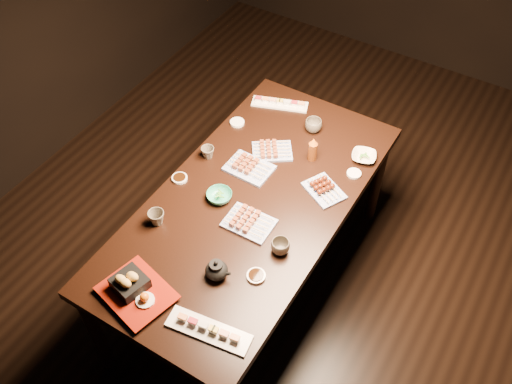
% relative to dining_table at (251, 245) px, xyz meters
% --- Properties ---
extents(ground, '(5.00, 5.00, 0.00)m').
position_rel_dining_table_xyz_m(ground, '(0.19, 0.17, -0.38)').
color(ground, black).
rests_on(ground, ground).
extents(dining_table, '(0.95, 1.83, 0.75)m').
position_rel_dining_table_xyz_m(dining_table, '(0.00, 0.00, 0.00)').
color(dining_table, black).
rests_on(dining_table, ground).
extents(sushi_platter_near, '(0.38, 0.15, 0.05)m').
position_rel_dining_table_xyz_m(sushi_platter_near, '(0.23, -0.71, 0.40)').
color(sushi_platter_near, white).
rests_on(sushi_platter_near, dining_table).
extents(sushi_platter_far, '(0.34, 0.20, 0.04)m').
position_rel_dining_table_xyz_m(sushi_platter_far, '(-0.25, 0.73, 0.40)').
color(sushi_platter_far, white).
rests_on(sushi_platter_far, dining_table).
extents(yakitori_plate_center, '(0.24, 0.18, 0.06)m').
position_rel_dining_table_xyz_m(yakitori_plate_center, '(-0.12, 0.18, 0.41)').
color(yakitori_plate_center, '#828EB6').
rests_on(yakitori_plate_center, dining_table).
extents(yakitori_plate_right, '(0.24, 0.18, 0.06)m').
position_rel_dining_table_xyz_m(yakitori_plate_right, '(0.07, -0.13, 0.40)').
color(yakitori_plate_right, '#828EB6').
rests_on(yakitori_plate_right, dining_table).
extents(yakitori_plate_left, '(0.26, 0.25, 0.05)m').
position_rel_dining_table_xyz_m(yakitori_plate_left, '(-0.08, 0.36, 0.40)').
color(yakitori_plate_left, '#828EB6').
rests_on(yakitori_plate_left, dining_table).
extents(tsukune_plate, '(0.25, 0.23, 0.05)m').
position_rel_dining_table_xyz_m(tsukune_plate, '(0.29, 0.25, 0.40)').
color(tsukune_plate, '#828EB6').
rests_on(tsukune_plate, dining_table).
extents(edamame_bowl_green, '(0.15, 0.15, 0.04)m').
position_rel_dining_table_xyz_m(edamame_bowl_green, '(-0.14, -0.07, 0.40)').
color(edamame_bowl_green, '#329975').
rests_on(edamame_bowl_green, dining_table).
extents(edamame_bowl_cream, '(0.16, 0.16, 0.03)m').
position_rel_dining_table_xyz_m(edamame_bowl_cream, '(0.36, 0.57, 0.39)').
color(edamame_bowl_cream, beige).
rests_on(edamame_bowl_cream, dining_table).
extents(tempura_tray, '(0.36, 0.32, 0.11)m').
position_rel_dining_table_xyz_m(tempura_tray, '(-0.14, -0.73, 0.43)').
color(tempura_tray, black).
rests_on(tempura_tray, dining_table).
extents(teacup_near_left, '(0.09, 0.09, 0.08)m').
position_rel_dining_table_xyz_m(teacup_near_left, '(-0.32, -0.36, 0.41)').
color(teacup_near_left, '#514A3E').
rests_on(teacup_near_left, dining_table).
extents(teacup_mid_right, '(0.09, 0.09, 0.07)m').
position_rel_dining_table_xyz_m(teacup_mid_right, '(0.28, -0.19, 0.41)').
color(teacup_mid_right, '#514A3E').
rests_on(teacup_mid_right, dining_table).
extents(teacup_far_left, '(0.09, 0.09, 0.07)m').
position_rel_dining_table_xyz_m(teacup_far_left, '(-0.36, 0.15, 0.41)').
color(teacup_far_left, '#514A3E').
rests_on(teacup_far_left, dining_table).
extents(teacup_far_right, '(0.10, 0.10, 0.07)m').
position_rel_dining_table_xyz_m(teacup_far_right, '(0.02, 0.63, 0.41)').
color(teacup_far_right, '#514A3E').
rests_on(teacup_far_right, dining_table).
extents(teapot, '(0.14, 0.14, 0.10)m').
position_rel_dining_table_xyz_m(teapot, '(0.10, -0.46, 0.43)').
color(teapot, black).
rests_on(teapot, dining_table).
extents(condiment_bottle, '(0.05, 0.05, 0.15)m').
position_rel_dining_table_xyz_m(condiment_bottle, '(0.12, 0.43, 0.45)').
color(condiment_bottle, '#6C310E').
rests_on(condiment_bottle, dining_table).
extents(sauce_dish_west, '(0.10, 0.10, 0.01)m').
position_rel_dining_table_xyz_m(sauce_dish_west, '(-0.40, -0.07, 0.38)').
color(sauce_dish_west, white).
rests_on(sauce_dish_west, dining_table).
extents(sauce_dish_east, '(0.08, 0.08, 0.01)m').
position_rel_dining_table_xyz_m(sauce_dish_east, '(0.37, 0.44, 0.38)').
color(sauce_dish_east, white).
rests_on(sauce_dish_east, dining_table).
extents(sauce_dish_se, '(0.10, 0.10, 0.02)m').
position_rel_dining_table_xyz_m(sauce_dish_se, '(0.26, -0.37, 0.38)').
color(sauce_dish_se, white).
rests_on(sauce_dish_se, dining_table).
extents(sauce_dish_nw, '(0.11, 0.11, 0.01)m').
position_rel_dining_table_xyz_m(sauce_dish_nw, '(-0.37, 0.46, 0.38)').
color(sauce_dish_nw, white).
rests_on(sauce_dish_nw, dining_table).
extents(chopsticks_near, '(0.18, 0.10, 0.01)m').
position_rel_dining_table_xyz_m(chopsticks_near, '(-0.18, -0.78, 0.38)').
color(chopsticks_near, black).
rests_on(chopsticks_near, dining_table).
extents(chopsticks_se, '(0.22, 0.04, 0.01)m').
position_rel_dining_table_xyz_m(chopsticks_se, '(0.30, -0.71, 0.38)').
color(chopsticks_se, black).
rests_on(chopsticks_se, dining_table).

